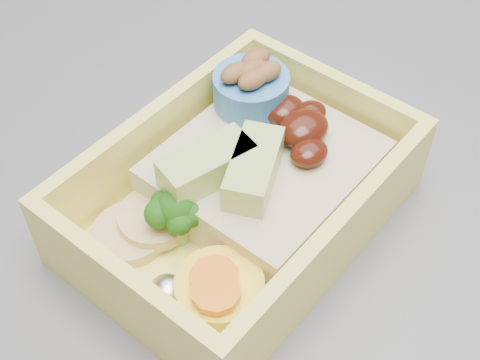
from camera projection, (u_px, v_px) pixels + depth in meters
bento_box at (244, 186)px, 0.40m from camera, size 0.22×0.18×0.07m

